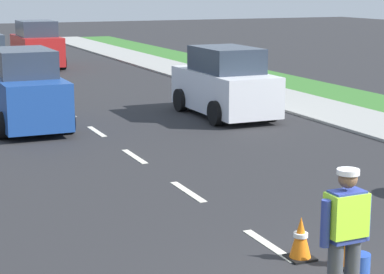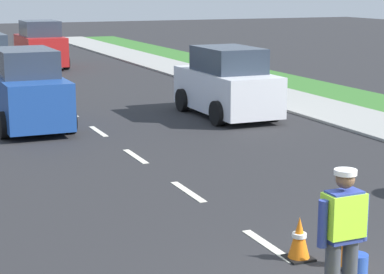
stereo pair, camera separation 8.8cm
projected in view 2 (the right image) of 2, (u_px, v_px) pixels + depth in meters
ground_plane at (31, 86)px, 26.72m from camera, size 96.00×96.00×0.00m
sidewalk_right at (368, 122)px, 19.59m from camera, size 2.40×72.00×0.14m
lane_center_line at (13, 74)px, 30.50m from camera, size 0.14×46.40×0.01m
road_worker at (344, 232)px, 8.10m from camera, size 0.76×0.38×1.67m
traffic_cone_near at (299, 238)px, 9.70m from camera, size 0.36×0.36×0.61m
traffic_cone_far at (348, 246)px, 9.47m from camera, size 0.36×0.36×0.58m
car_parked_far at (227, 84)px, 20.36m from camera, size 1.94×3.98×2.00m
car_outgoing_far at (40, 46)px, 32.64m from camera, size 2.02×3.88×2.16m
car_oncoming_lead at (27, 91)px, 18.76m from camera, size 1.87×4.04×2.08m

